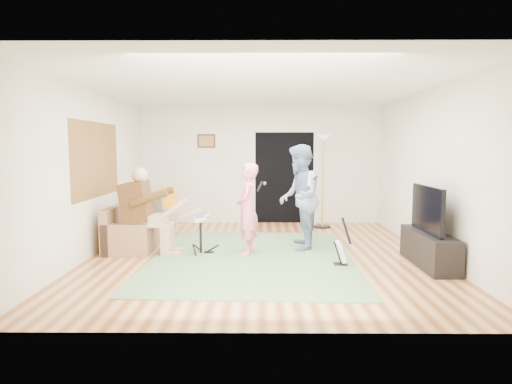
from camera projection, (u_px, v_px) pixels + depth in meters
floor at (261, 254)px, 7.04m from camera, size 6.00×6.00×0.00m
walls at (261, 173)px, 6.90m from camera, size 5.50×6.00×2.70m
ceiling at (261, 87)px, 6.76m from camera, size 6.00×6.00×0.00m
window_blinds at (96, 160)px, 7.10m from camera, size 0.00×2.05×2.05m
doorway at (284, 178)px, 9.90m from camera, size 2.10×0.00×2.10m
picture_frame at (206, 141)px, 9.83m from camera, size 0.42×0.03×0.32m
area_rug at (252, 257)px, 6.82m from camera, size 3.29×4.03×0.02m
sofa at (135, 231)px, 7.72m from camera, size 0.76×1.85×0.75m
drummer at (148, 220)px, 7.04m from camera, size 0.93×0.52×1.43m
drum_kit at (201, 237)px, 7.06m from camera, size 0.36×0.64×0.66m
singer at (247, 209)px, 6.98m from camera, size 0.41×0.58×1.50m
microphone at (260, 186)px, 6.94m from camera, size 0.06×0.06×0.24m
guitarist at (299, 197)px, 7.32m from camera, size 0.76×0.93×1.81m
guitar_held at (311, 178)px, 7.28m from camera, size 0.24×0.61×0.26m
guitar_spare at (341, 252)px, 6.37m from camera, size 0.26×0.23×0.72m
torchiere_lamp at (323, 165)px, 9.28m from camera, size 0.36×0.36×2.02m
dining_chair at (169, 216)px, 8.96m from camera, size 0.47×0.49×0.93m
tv_cabinet at (429, 249)px, 6.36m from camera, size 0.40×1.40×0.50m
television at (427, 209)px, 6.30m from camera, size 0.06×1.09×0.69m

